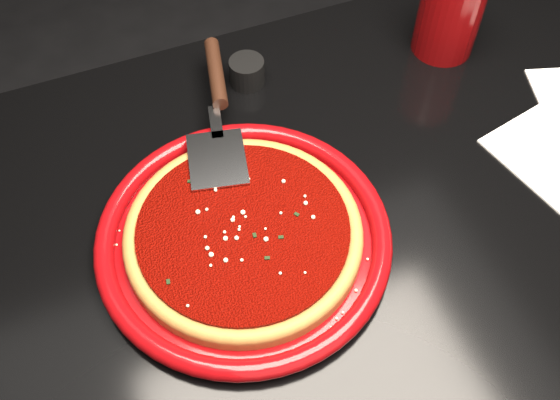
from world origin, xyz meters
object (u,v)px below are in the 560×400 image
object	(u,v)px
table	(358,328)
ramekin	(247,72)
pizza_server	(218,110)
cup	(450,13)
plate	(244,237)

from	to	relation	value
table	ramekin	size ratio (longest dim) A/B	23.17
pizza_server	cup	size ratio (longest dim) A/B	2.38
pizza_server	ramekin	bearing A→B (deg)	61.67
cup	ramekin	bearing A→B (deg)	172.11
table	pizza_server	bearing A→B (deg)	127.59
cup	pizza_server	bearing A→B (deg)	-174.25
table	ramekin	bearing A→B (deg)	106.82
table	plate	bearing A→B (deg)	173.55
table	pizza_server	xyz separation A→B (m)	(-0.16, 0.20, 0.42)
pizza_server	ramekin	world-z (taller)	pizza_server
pizza_server	plate	bearing A→B (deg)	-86.99
plate	table	bearing A→B (deg)	-6.45
pizza_server	cup	world-z (taller)	cup
table	cup	size ratio (longest dim) A/B	9.18
ramekin	plate	bearing A→B (deg)	-111.30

